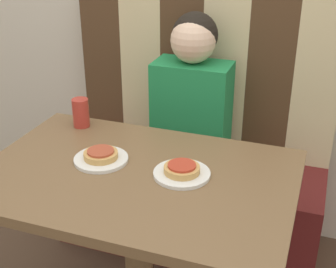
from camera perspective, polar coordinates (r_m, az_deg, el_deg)
name	(u,v)px	position (r m, az deg, el deg)	size (l,w,h in m)	color
booth_seat	(189,203)	(2.28, 2.62, -8.38)	(1.21, 0.45, 0.44)	#5B1919
booth_backrest	(204,74)	(2.18, 4.41, 7.32)	(1.21, 0.08, 0.74)	#4C331E
dining_table	(137,198)	(1.57, -3.80, -7.82)	(1.02, 0.69, 0.73)	brown
person	(192,91)	(2.02, 2.98, 5.23)	(0.33, 0.21, 0.68)	#1E8447
plate_left	(101,159)	(1.60, -8.16, -3.06)	(0.18, 0.18, 0.01)	white
plate_right	(182,174)	(1.50, 1.69, -4.86)	(0.18, 0.18, 0.01)	white
pizza_left	(101,154)	(1.59, -8.20, -2.46)	(0.12, 0.12, 0.03)	tan
pizza_right	(182,169)	(1.49, 1.70, -4.23)	(0.12, 0.12, 0.03)	tan
drinking_cup	(81,113)	(1.85, -10.58, 2.56)	(0.06, 0.06, 0.11)	#B23328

